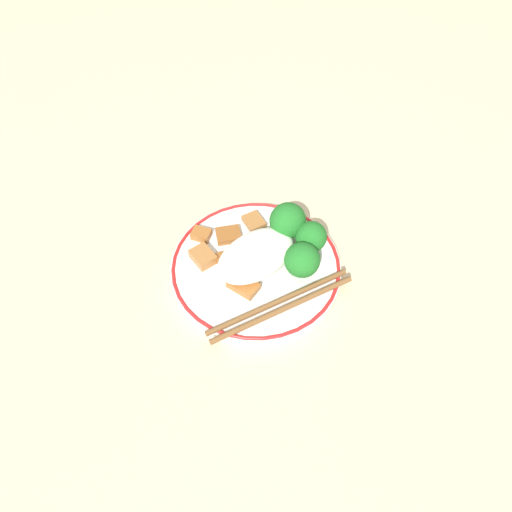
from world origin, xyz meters
The scene contains 13 objects.
ground_plane centered at (0.00, 0.00, 0.00)m, with size 3.00×3.00×0.00m, color #C6B28E.
plate centered at (0.00, 0.00, 0.01)m, with size 0.23×0.23×0.02m.
rice_mound centered at (0.00, 0.00, 0.04)m, with size 0.11×0.07×0.04m.
broccoli_back_left centered at (-0.04, 0.05, 0.05)m, with size 0.05×0.05×0.05m.
broccoli_back_center centered at (-0.07, 0.03, 0.05)m, with size 0.04×0.04×0.05m.
broccoli_back_right centered at (-0.06, -0.01, 0.05)m, with size 0.05×0.05×0.06m.
meat_near_front centered at (0.05, -0.05, 0.02)m, with size 0.03×0.03×0.01m.
meat_near_left centered at (-0.04, -0.06, 0.02)m, with size 0.03×0.03×0.01m.
meat_near_right centered at (0.00, -0.06, 0.02)m, with size 0.04×0.04×0.01m.
meat_near_back centered at (0.04, 0.02, 0.02)m, with size 0.03×0.04×0.01m.
meat_on_rice_edge centered at (0.03, -0.09, 0.02)m, with size 0.03×0.03×0.01m.
meat_mid_left centered at (0.03, -0.03, 0.02)m, with size 0.04×0.04×0.01m.
chopsticks centered at (0.02, 0.07, 0.02)m, with size 0.20×0.06×0.01m.
Camera 1 is at (0.25, 0.31, 0.56)m, focal length 35.00 mm.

